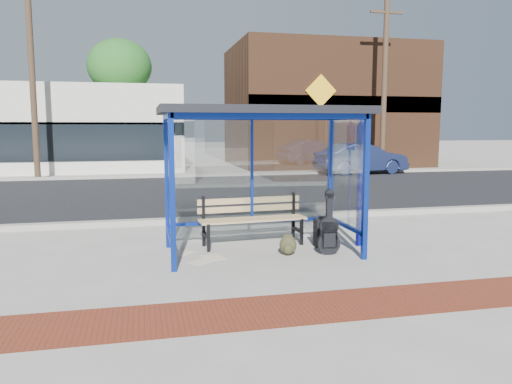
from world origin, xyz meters
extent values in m
plane|color=#B2ADA0|center=(0.00, 0.00, 0.00)|extent=(120.00, 120.00, 0.00)
cube|color=maroon|center=(0.00, -2.60, 0.01)|extent=(60.00, 1.00, 0.01)
cube|color=gray|center=(0.00, 2.90, 0.06)|extent=(60.00, 0.25, 0.12)
cube|color=black|center=(0.00, 8.00, 0.00)|extent=(60.00, 10.00, 0.00)
cube|color=gray|center=(0.00, 13.10, 0.06)|extent=(60.00, 0.25, 0.12)
cube|color=#B2ADA0|center=(0.00, 15.00, 0.00)|extent=(60.00, 4.00, 0.01)
cube|color=navy|center=(-1.50, -0.75, 1.15)|extent=(0.08, 0.08, 2.30)
cube|color=navy|center=(1.50, -0.75, 1.15)|extent=(0.08, 0.08, 2.30)
cube|color=navy|center=(-1.50, 0.75, 1.15)|extent=(0.08, 0.08, 2.30)
cube|color=navy|center=(1.50, 0.75, 1.15)|extent=(0.08, 0.08, 2.30)
cube|color=navy|center=(0.00, 0.75, 2.26)|extent=(3.00, 0.08, 0.08)
cube|color=navy|center=(0.00, -0.75, 2.26)|extent=(3.00, 0.08, 0.08)
cube|color=navy|center=(-1.50, 0.00, 2.26)|extent=(0.08, 1.50, 0.08)
cube|color=navy|center=(1.50, 0.00, 2.26)|extent=(0.08, 1.50, 0.08)
cube|color=navy|center=(0.00, 0.75, 0.40)|extent=(3.00, 0.08, 0.06)
cube|color=navy|center=(-1.50, 0.00, 0.40)|extent=(0.08, 1.50, 0.06)
cube|color=navy|center=(1.50, 0.00, 0.40)|extent=(0.08, 1.50, 0.06)
cube|color=navy|center=(0.00, 0.75, 1.35)|extent=(0.05, 0.05, 1.90)
cube|color=silver|center=(0.00, 0.75, 1.31)|extent=(2.84, 0.01, 1.82)
cube|color=silver|center=(-1.50, 0.00, 1.31)|extent=(0.02, 1.34, 1.82)
cube|color=silver|center=(1.50, 0.00, 1.31)|extent=(0.02, 1.34, 1.82)
cube|color=black|center=(0.00, 0.00, 2.36)|extent=(3.30, 1.80, 0.12)
cube|color=#59331E|center=(8.00, 18.50, 3.20)|extent=(10.00, 7.00, 6.40)
cube|color=black|center=(8.00, 15.05, 3.20)|extent=(10.00, 0.10, 0.80)
cube|color=yellow|center=(6.50, 14.95, 3.80)|extent=(1.56, 0.06, 1.56)
cylinder|color=#4C3826|center=(-3.00, 22.00, 2.50)|extent=(0.36, 0.36, 5.00)
ellipsoid|color=#17521C|center=(-3.00, 22.00, 5.50)|extent=(3.60, 3.60, 3.06)
cylinder|color=#4C3826|center=(12.50, 22.00, 2.50)|extent=(0.36, 0.36, 5.00)
ellipsoid|color=#17521C|center=(12.50, 22.00, 5.50)|extent=(3.60, 3.60, 3.06)
cylinder|color=#4C3826|center=(-6.00, 13.40, 4.00)|extent=(0.24, 0.24, 8.00)
cylinder|color=#4C3826|center=(9.00, 13.40, 4.00)|extent=(0.24, 0.24, 8.00)
cube|color=#4C3826|center=(9.00, 13.40, 7.20)|extent=(1.60, 0.10, 0.10)
cube|color=black|center=(-0.86, 0.28, 0.24)|extent=(0.06, 0.06, 0.48)
cube|color=black|center=(-0.89, 0.69, 0.45)|extent=(0.06, 0.06, 0.90)
cube|color=black|center=(-0.87, 0.49, 0.24)|extent=(0.08, 0.43, 0.05)
cube|color=black|center=(0.83, 0.41, 0.24)|extent=(0.06, 0.06, 0.48)
cube|color=black|center=(0.80, 0.82, 0.45)|extent=(0.06, 0.06, 0.90)
cube|color=black|center=(0.82, 0.61, 0.24)|extent=(0.08, 0.43, 0.05)
cube|color=tan|center=(-0.01, 0.38, 0.48)|extent=(1.91, 0.23, 0.04)
cube|color=tan|center=(-0.02, 0.49, 0.48)|extent=(1.91, 0.23, 0.04)
cube|color=tan|center=(-0.03, 0.61, 0.48)|extent=(1.91, 0.23, 0.04)
cube|color=tan|center=(-0.04, 0.72, 0.48)|extent=(1.91, 0.23, 0.04)
cube|color=tan|center=(-0.04, 0.77, 0.63)|extent=(1.90, 0.17, 0.11)
cube|color=tan|center=(-0.04, 0.77, 0.78)|extent=(1.90, 0.17, 0.11)
cylinder|color=black|center=(1.07, -0.33, 0.19)|extent=(0.39, 0.15, 0.38)
cylinder|color=black|center=(1.07, -0.33, 0.48)|extent=(0.32, 0.14, 0.31)
cube|color=black|center=(1.07, -0.33, 0.33)|extent=(0.28, 0.14, 0.45)
cube|color=black|center=(1.07, -0.33, 0.79)|extent=(0.11, 0.10, 0.45)
cube|color=black|center=(1.07, -0.33, 0.98)|extent=(0.14, 0.11, 0.09)
cube|color=black|center=(1.17, 0.20, 0.25)|extent=(0.32, 0.21, 0.49)
cylinder|color=black|center=(1.05, 0.20, 0.02)|extent=(0.05, 0.18, 0.04)
cylinder|color=black|center=(1.29, 0.21, 0.02)|extent=(0.05, 0.18, 0.04)
cube|color=black|center=(1.17, 0.20, 0.53)|extent=(0.20, 0.05, 0.04)
cube|color=black|center=(1.18, 0.10, 0.27)|extent=(0.25, 0.03, 0.27)
ellipsoid|color=#2D2D19|center=(0.40, -0.21, 0.17)|extent=(0.33, 0.27, 0.33)
ellipsoid|color=#2D2D19|center=(0.37, -0.31, 0.12)|extent=(0.19, 0.15, 0.17)
cube|color=#2D2D19|center=(0.40, -0.19, 0.32)|extent=(0.10, 0.06, 0.03)
cube|color=#0C1088|center=(1.80, 0.12, 1.15)|extent=(0.09, 0.09, 2.30)
cube|color=#0C1088|center=(1.84, 0.13, 1.92)|extent=(0.12, 0.28, 0.43)
cube|color=white|center=(-1.29, 0.28, 0.00)|extent=(0.49, 0.48, 0.01)
cube|color=white|center=(-1.05, -0.33, 0.00)|extent=(0.44, 0.42, 0.01)
cube|color=white|center=(-0.84, -0.11, 0.00)|extent=(0.39, 0.45, 0.01)
imported|color=#1A244A|center=(7.67, 12.77, 0.68)|extent=(4.29, 1.98, 1.36)
cylinder|color=#A30E0B|center=(9.93, 13.71, 0.31)|extent=(0.21, 0.21, 0.62)
sphere|color=#A30E0B|center=(9.93, 13.71, 0.66)|extent=(0.23, 0.23, 0.23)
cylinder|color=#A30E0B|center=(9.93, 13.71, 0.42)|extent=(0.35, 0.16, 0.10)
camera|label=1|loc=(-1.91, -7.93, 2.10)|focal=35.00mm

